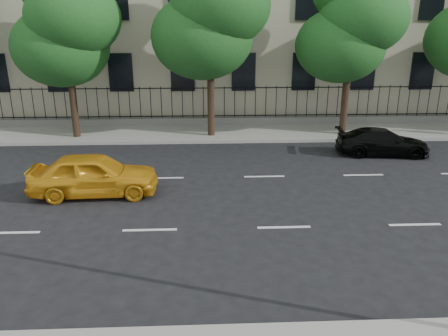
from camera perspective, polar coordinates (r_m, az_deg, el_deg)
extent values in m
plane|color=black|center=(11.17, 10.12, -13.37)|extent=(120.00, 120.00, 0.00)
cube|color=gray|center=(24.04, 3.08, 4.70)|extent=(60.00, 4.00, 0.15)
cube|color=slate|center=(25.62, 2.73, 6.22)|extent=(30.00, 0.50, 0.40)
cube|color=black|center=(25.56, 2.74, 6.88)|extent=(28.80, 0.05, 0.05)
cube|color=black|center=(25.28, 2.80, 10.43)|extent=(28.80, 0.05, 0.05)
cylinder|color=#382619|center=(23.77, -18.98, 7.41)|extent=(0.36, 0.36, 2.97)
ellipsoid|color=#1B5320|center=(23.82, -20.51, 14.56)|extent=(4.75, 4.75, 3.90)
ellipsoid|color=#1B5320|center=(23.06, -19.06, 18.05)|extent=(4.50, 4.50, 3.70)
cylinder|color=#382619|center=(22.78, -1.71, 8.41)|extent=(0.36, 0.36, 3.32)
ellipsoid|color=#1B5320|center=(22.73, -2.86, 16.70)|extent=(5.13, 5.13, 4.21)
ellipsoid|color=#1B5320|center=(22.24, -0.46, 20.51)|extent=(4.86, 4.86, 4.00)
cylinder|color=#382619|center=(23.95, 15.45, 7.96)|extent=(0.36, 0.36, 3.08)
ellipsoid|color=#1B5320|center=(23.77, 14.92, 15.19)|extent=(4.56, 4.56, 3.74)
ellipsoid|color=#1B5320|center=(23.55, 17.76, 18.14)|extent=(4.32, 4.32, 3.55)
imported|color=orange|center=(15.97, -16.60, -0.82)|extent=(4.50, 1.99, 1.51)
imported|color=black|center=(21.31, 19.98, 3.23)|extent=(4.33, 2.17, 1.21)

